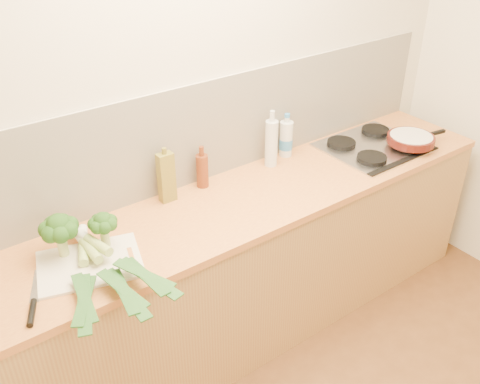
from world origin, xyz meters
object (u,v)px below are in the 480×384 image
object	(u,v)px
chefs_knife	(33,306)
gas_hob	(374,146)
chopping_board	(90,264)
skillet	(411,139)

from	to	relation	value
chefs_knife	gas_hob	bearing A→B (deg)	28.21
chopping_board	skillet	bearing A→B (deg)	13.71
gas_hob	skillet	size ratio (longest dim) A/B	1.44
skillet	gas_hob	bearing A→B (deg)	151.57
gas_hob	skillet	distance (m)	0.22
chopping_board	chefs_knife	xyz separation A→B (m)	(-0.27, -0.11, 0.00)
gas_hob	chefs_knife	xyz separation A→B (m)	(-2.08, -0.16, -0.00)
chefs_knife	skillet	bearing A→B (deg)	24.59
chopping_board	skillet	xyz separation A→B (m)	(1.98, -0.09, 0.06)
chefs_knife	skillet	xyz separation A→B (m)	(2.25, 0.03, 0.05)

